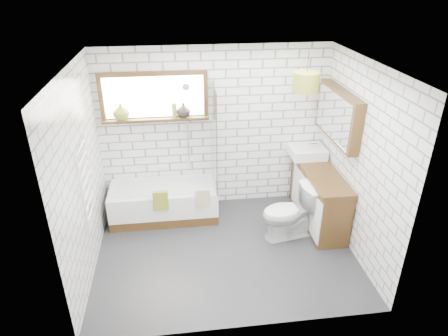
{
  "coord_description": "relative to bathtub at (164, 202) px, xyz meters",
  "views": [
    {
      "loc": [
        -0.57,
        -4.29,
        3.45
      ],
      "look_at": [
        0.01,
        0.25,
        1.13
      ],
      "focal_mm": 32.0,
      "sensor_mm": 36.0,
      "label": 1
    }
  ],
  "objects": [
    {
      "name": "toilet",
      "position": [
        1.74,
        -0.74,
        0.14
      ],
      "size": [
        0.56,
        0.84,
        0.79
      ],
      "primitive_type": "imported",
      "rotation": [
        0.0,
        0.0,
        -1.41
      ],
      "color": "white",
      "rests_on": "floor"
    },
    {
      "name": "tap",
      "position": [
        2.38,
        0.11,
        0.71
      ],
      "size": [
        0.04,
        0.04,
        0.16
      ],
      "primitive_type": "cylinder",
      "rotation": [
        0.0,
        0.0,
        0.27
      ],
      "color": "silver",
      "rests_on": "vanity"
    },
    {
      "name": "wall_right",
      "position": [
        2.52,
        -0.95,
        0.99
      ],
      "size": [
        0.01,
        2.6,
        2.5
      ],
      "primitive_type": "cube",
      "color": "white",
      "rests_on": "ground"
    },
    {
      "name": "vanity",
      "position": [
        2.28,
        -0.39,
        0.16
      ],
      "size": [
        0.47,
        1.46,
        0.84
      ],
      "primitive_type": "cube",
      "color": "#39230F",
      "rests_on": "floor"
    },
    {
      "name": "wall_front",
      "position": [
        0.81,
        -2.26,
        0.99
      ],
      "size": [
        3.4,
        0.01,
        2.5
      ],
      "primitive_type": "cube",
      "color": "white",
      "rests_on": "ground"
    },
    {
      "name": "floor",
      "position": [
        0.81,
        -0.95,
        -0.26
      ],
      "size": [
        3.4,
        2.6,
        0.01
      ],
      "primitive_type": "cube",
      "color": "#26262A",
      "rests_on": "ground"
    },
    {
      "name": "towel_green",
      "position": [
        -0.03,
        -0.35,
        0.24
      ],
      "size": [
        0.21,
        0.06,
        0.29
      ],
      "primitive_type": "cube",
      "color": "olive",
      "rests_on": "bathtub"
    },
    {
      "name": "basin",
      "position": [
        2.22,
        0.11,
        0.66
      ],
      "size": [
        0.52,
        0.45,
        0.15
      ],
      "primitive_type": "cube",
      "color": "white",
      "rests_on": "vanity"
    },
    {
      "name": "vase_dark",
      "position": [
        0.37,
        0.28,
        1.33
      ],
      "size": [
        0.23,
        0.23,
        0.21
      ],
      "primitive_type": "imported",
      "rotation": [
        0.0,
        0.0,
        0.18
      ],
      "color": "black",
      "rests_on": "window"
    },
    {
      "name": "towel_beige",
      "position": [
        0.57,
        -0.35,
        0.24
      ],
      "size": [
        0.21,
        0.05,
        0.27
      ],
      "primitive_type": "cube",
      "color": "#C2B587",
      "rests_on": "bathtub"
    },
    {
      "name": "bottle",
      "position": [
        0.23,
        0.28,
        1.33
      ],
      "size": [
        0.07,
        0.07,
        0.21
      ],
      "primitive_type": "cylinder",
      "rotation": [
        0.0,
        0.0,
        -0.08
      ],
      "color": "olive",
      "rests_on": "window"
    },
    {
      "name": "window",
      "position": [
        -0.04,
        0.31,
        1.54
      ],
      "size": [
        1.52,
        0.16,
        0.68
      ],
      "primitive_type": "cube",
      "color": "#39230F",
      "rests_on": "wall_back"
    },
    {
      "name": "mirror_cabinet",
      "position": [
        2.43,
        -0.35,
        1.39
      ],
      "size": [
        0.16,
        1.2,
        0.7
      ],
      "primitive_type": "cube",
      "color": "#39230F",
      "rests_on": "wall_right"
    },
    {
      "name": "shower_screen",
      "position": [
        0.77,
        0.0,
        1.01
      ],
      "size": [
        0.02,
        0.72,
        1.5
      ],
      "primitive_type": "cube",
      "color": "white",
      "rests_on": "bathtub"
    },
    {
      "name": "vase_olive",
      "position": [
        -0.51,
        0.28,
        1.34
      ],
      "size": [
        0.23,
        0.23,
        0.24
      ],
      "primitive_type": "imported",
      "rotation": [
        0.0,
        0.0,
        0.02
      ],
      "color": "olive",
      "rests_on": "window"
    },
    {
      "name": "ceiling",
      "position": [
        0.81,
        -0.95,
        2.25
      ],
      "size": [
        3.4,
        2.6,
        0.01
      ],
      "primitive_type": "cube",
      "color": "white",
      "rests_on": "ground"
    },
    {
      "name": "pendant",
      "position": [
        1.97,
        -0.26,
        1.84
      ],
      "size": [
        0.35,
        0.35,
        0.26
      ],
      "primitive_type": "cylinder",
      "color": "olive",
      "rests_on": "ceiling"
    },
    {
      "name": "bathtub",
      "position": [
        0.0,
        0.0,
        0.0
      ],
      "size": [
        1.59,
        0.7,
        0.51
      ],
      "primitive_type": "cube",
      "color": "white",
      "rests_on": "floor"
    },
    {
      "name": "wall_back",
      "position": [
        0.81,
        0.35,
        0.99
      ],
      "size": [
        3.4,
        0.01,
        2.5
      ],
      "primitive_type": "cube",
      "color": "white",
      "rests_on": "ground"
    },
    {
      "name": "shower_riser",
      "position": [
        0.41,
        0.31,
        1.09
      ],
      "size": [
        0.02,
        0.02,
        1.3
      ],
      "primitive_type": "cylinder",
      "color": "silver",
      "rests_on": "wall_back"
    },
    {
      "name": "towel_radiator",
      "position": [
        -0.85,
        -0.95,
        0.94
      ],
      "size": [
        0.06,
        0.52,
        1.0
      ],
      "primitive_type": "cube",
      "color": "white",
      "rests_on": "wall_left"
    },
    {
      "name": "wall_left",
      "position": [
        -0.89,
        -0.95,
        0.99
      ],
      "size": [
        0.01,
        2.6,
        2.5
      ],
      "primitive_type": "cube",
      "color": "white",
      "rests_on": "ground"
    }
  ]
}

